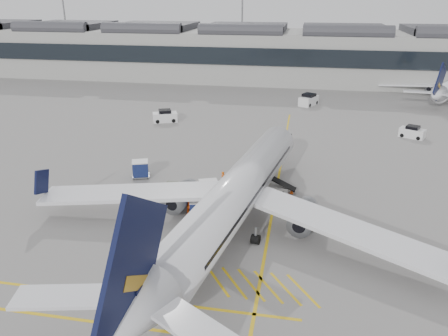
% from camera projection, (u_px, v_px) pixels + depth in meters
% --- Properties ---
extents(ground, '(220.00, 220.00, 0.00)m').
position_uv_depth(ground, '(155.00, 224.00, 38.57)').
color(ground, gray).
rests_on(ground, ground).
extents(terminal, '(200.00, 20.45, 12.40)m').
position_uv_depth(terminal, '(254.00, 52.00, 101.91)').
color(terminal, '#9E9E99').
rests_on(terminal, ground).
extents(light_masts, '(113.00, 0.60, 25.45)m').
position_uv_depth(light_masts, '(255.00, 12.00, 111.93)').
color(light_masts, slate).
rests_on(light_masts, ground).
extents(apron_markings, '(0.25, 60.00, 0.01)m').
position_uv_depth(apron_markings, '(277.00, 187.00, 45.99)').
color(apron_markings, gold).
rests_on(apron_markings, ground).
extents(airliner_main, '(35.04, 38.59, 10.33)m').
position_uv_depth(airliner_main, '(234.00, 197.00, 36.82)').
color(airliner_main, silver).
rests_on(airliner_main, ground).
extents(belt_loader, '(4.32, 1.83, 1.73)m').
position_uv_depth(belt_loader, '(271.00, 186.00, 44.94)').
color(belt_loader, beige).
rests_on(belt_loader, ground).
extents(baggage_cart_a, '(2.34, 2.15, 2.01)m').
position_uv_depth(baggage_cart_a, '(209.00, 190.00, 42.69)').
color(baggage_cart_a, gray).
rests_on(baggage_cart_a, ground).
extents(baggage_cart_b, '(1.87, 1.64, 1.73)m').
position_uv_depth(baggage_cart_b, '(198.00, 208.00, 39.40)').
color(baggage_cart_b, gray).
rests_on(baggage_cart_b, ground).
extents(baggage_cart_c, '(2.00, 1.79, 1.79)m').
position_uv_depth(baggage_cart_c, '(192.00, 194.00, 42.14)').
color(baggage_cart_c, gray).
rests_on(baggage_cart_c, ground).
extents(baggage_cart_d, '(2.23, 2.04, 1.93)m').
position_uv_depth(baggage_cart_d, '(140.00, 169.00, 48.01)').
color(baggage_cart_d, gray).
rests_on(baggage_cart_d, ground).
extents(ramp_agent_a, '(0.67, 0.72, 1.65)m').
position_uv_depth(ramp_agent_a, '(223.00, 179.00, 45.85)').
color(ramp_agent_a, '#E95B0C').
rests_on(ramp_agent_a, ground).
extents(ramp_agent_b, '(1.19, 1.07, 2.01)m').
position_uv_depth(ramp_agent_b, '(189.00, 205.00, 39.91)').
color(ramp_agent_b, '#FF520D').
rests_on(ramp_agent_b, ground).
extents(pushback_tug, '(2.51, 1.67, 1.35)m').
position_uv_depth(pushback_tug, '(172.00, 190.00, 43.84)').
color(pushback_tug, '#55594B').
rests_on(pushback_tug, ground).
extents(safety_cone_nose, '(0.36, 0.36, 0.49)m').
position_uv_depth(safety_cone_nose, '(279.00, 156.00, 53.88)').
color(safety_cone_nose, '#F24C0A').
rests_on(safety_cone_nose, ground).
extents(safety_cone_engine, '(0.39, 0.39, 0.53)m').
position_uv_depth(safety_cone_engine, '(292.00, 191.00, 44.41)').
color(safety_cone_engine, '#F24C0A').
rests_on(safety_cone_engine, ground).
extents(service_van_left, '(4.19, 3.18, 1.93)m').
position_uv_depth(service_van_left, '(165.00, 116.00, 69.08)').
color(service_van_left, silver).
rests_on(service_van_left, ground).
extents(service_van_mid, '(3.73, 4.62, 2.12)m').
position_uv_depth(service_van_mid, '(309.00, 100.00, 79.29)').
color(service_van_mid, silver).
rests_on(service_van_mid, ground).
extents(service_van_right, '(3.70, 2.99, 1.70)m').
position_uv_depth(service_van_right, '(412.00, 132.00, 61.53)').
color(service_van_right, silver).
rests_on(service_van_right, ground).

